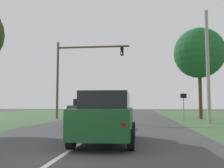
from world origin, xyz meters
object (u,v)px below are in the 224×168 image
Objects in this scene: pickup_truck_lead at (89,112)px; oak_tree_right at (199,53)px; keep_moving_sign at (184,103)px; red_suv_near at (106,116)px; traffic_light at (76,68)px; utility_pole_right at (208,66)px.

pickup_truck_lead is 0.52× the size of oak_tree_right.
red_suv_near is at bearing -112.34° from keep_moving_sign.
traffic_light reaches higher than pickup_truck_lead.
utility_pole_right is at bearing 57.40° from red_suv_near.
traffic_light is at bearing 109.41° from red_suv_near.
red_suv_near is 7.81m from pickup_truck_lead.
red_suv_near is 0.97× the size of pickup_truck_lead.
utility_pole_right is (6.90, 10.79, 3.61)m from red_suv_near.
oak_tree_right reaches higher than traffic_light.
oak_tree_right is 6.69m from utility_pole_right.
keep_moving_sign is 7.29m from oak_tree_right.
red_suv_near is 0.53× the size of utility_pole_right.
traffic_light is at bearing 111.56° from pickup_truck_lead.
pickup_truck_lead is at bearing -145.09° from keep_moving_sign.
keep_moving_sign is (10.76, -3.01, -3.78)m from traffic_light.
pickup_truck_lead is at bearing 106.97° from red_suv_near.
red_suv_near is 17.23m from traffic_light.
red_suv_near is 1.87× the size of keep_moving_sign.
traffic_light is (-3.26, 8.24, 4.49)m from pickup_truck_lead.
red_suv_near is at bearing -70.59° from traffic_light.
keep_moving_sign is (7.50, 5.23, 0.71)m from pickup_truck_lead.
red_suv_near is 0.51× the size of oak_tree_right.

